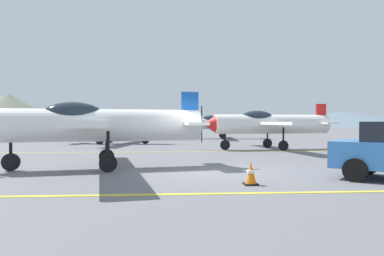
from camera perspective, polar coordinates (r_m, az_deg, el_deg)
ground_plane at (r=11.66m, az=3.01°, el=-6.98°), size 400.00×400.00×0.00m
apron_line_near at (r=8.11m, az=6.19°, el=-10.43°), size 80.00×0.16×0.01m
apron_line_far at (r=19.28m, az=0.22°, el=-3.85°), size 80.00×0.16×0.01m
airplane_near at (r=12.81m, az=-15.76°, el=0.61°), size 8.00×9.14×2.74m
airplane_mid at (r=21.55m, az=11.95°, el=0.72°), size 7.98×9.16×2.74m
airplane_far at (r=27.41m, az=-12.78°, el=0.75°), size 7.99×9.15×2.74m
airplane_back at (r=35.17m, az=4.08°, el=0.80°), size 7.97×9.16×2.74m
traffic_cone_front at (r=9.27m, az=9.41°, el=-7.23°), size 0.36×0.36×0.59m
hill_left at (r=172.07m, az=-27.39°, el=2.58°), size 51.89×51.89×13.95m
hill_centerleft at (r=173.73m, az=22.94°, el=1.39°), size 85.94×85.94×6.67m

